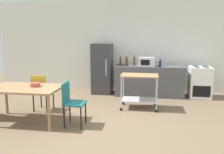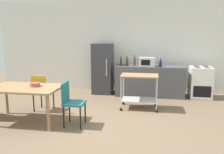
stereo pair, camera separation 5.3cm
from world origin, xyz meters
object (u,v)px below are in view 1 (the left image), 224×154
(chair_mustard, at_px, (42,90))
(bottle_olive_oil, at_px, (127,62))
(chair_teal, at_px, (72,101))
(bottle_soda, at_px, (120,62))
(refrigerator, at_px, (102,68))
(stove_oven, at_px, (200,82))
(dining_table, at_px, (24,91))
(bottle_soy_sauce, at_px, (134,61))
(microwave, at_px, (147,62))
(fruit_bowl, at_px, (35,85))
(kitchen_cart, at_px, (139,86))
(bottle_sparkling_water, at_px, (160,64))

(chair_mustard, distance_m, bottle_olive_oil, 2.61)
(chair_teal, xyz_separation_m, bottle_soda, (0.68, 2.58, 0.50))
(chair_teal, bearing_deg, refrigerator, -2.27)
(refrigerator, bearing_deg, stove_oven, -1.60)
(bottle_soda, distance_m, bottle_olive_oil, 0.21)
(chair_mustard, bearing_deg, dining_table, 91.34)
(chair_teal, relative_size, bottle_olive_oil, 3.12)
(refrigerator, distance_m, bottle_olive_oil, 0.83)
(bottle_soy_sauce, distance_m, microwave, 0.38)
(fruit_bowl, bearing_deg, refrigerator, 70.08)
(bottle_olive_oil, xyz_separation_m, bottle_soy_sauce, (0.22, 0.09, 0.01))
(bottle_olive_oil, distance_m, microwave, 0.58)
(dining_table, relative_size, microwave, 3.26)
(refrigerator, height_order, fruit_bowl, refrigerator)
(chair_teal, distance_m, bottle_soy_sauce, 2.86)
(bottle_olive_oil, relative_size, bottle_soy_sauce, 0.94)
(kitchen_cart, relative_size, bottle_sparkling_water, 4.02)
(chair_teal, distance_m, chair_mustard, 1.24)
(microwave, bearing_deg, stove_oven, 3.79)
(chair_teal, distance_m, microwave, 2.94)
(bottle_soda, distance_m, microwave, 0.78)
(microwave, height_order, bottle_sparkling_water, microwave)
(bottle_soy_sauce, bearing_deg, kitchen_cart, -80.82)
(kitchen_cart, distance_m, fruit_bowl, 2.44)
(bottle_olive_oil, distance_m, bottle_soy_sauce, 0.24)
(chair_teal, relative_size, fruit_bowl, 4.27)
(kitchen_cart, bearing_deg, chair_mustard, -165.93)
(bottle_soda, distance_m, bottle_soy_sauce, 0.41)
(dining_table, xyz_separation_m, bottle_sparkling_water, (2.87, 2.44, 0.32))
(chair_teal, distance_m, bottle_olive_oil, 2.69)
(dining_table, height_order, bottle_soda, bottle_soda)
(refrigerator, relative_size, bottle_olive_oil, 5.43)
(chair_mustard, distance_m, bottle_soy_sauce, 2.83)
(bottle_soda, height_order, microwave, bottle_soda)
(kitchen_cart, bearing_deg, fruit_bowl, -150.98)
(chair_teal, xyz_separation_m, microwave, (1.45, 2.50, 0.51))
(chair_teal, height_order, microwave, microwave)
(dining_table, height_order, chair_teal, chair_teal)
(stove_oven, relative_size, bottle_soda, 3.33)
(chair_teal, bearing_deg, chair_mustard, 53.04)
(refrigerator, xyz_separation_m, bottle_soy_sauce, (0.99, -0.09, 0.25))
(bottle_olive_oil, bearing_deg, bottle_sparkling_water, -0.50)
(dining_table, relative_size, bottle_soy_sauce, 4.92)
(kitchen_cart, bearing_deg, bottle_sparkling_water, 65.07)
(chair_mustard, xyz_separation_m, bottle_olive_oil, (1.86, 1.76, 0.50))
(dining_table, relative_size, bottle_olive_oil, 5.26)
(bottle_soy_sauce, bearing_deg, chair_mustard, -138.30)
(dining_table, bearing_deg, microwave, 44.56)
(kitchen_cart, distance_m, bottle_soda, 1.48)
(kitchen_cart, bearing_deg, bottle_soda, 115.92)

